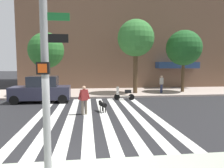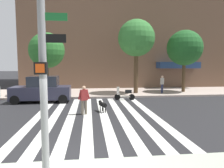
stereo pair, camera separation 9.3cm
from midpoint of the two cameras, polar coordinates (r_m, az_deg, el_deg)
name	(u,v)px [view 2 (the right image)]	position (r m, az deg, el deg)	size (l,w,h in m)	color
ground_plane	(78,116)	(11.79, -9.12, -8.56)	(160.00, 160.00, 0.00)	#232326
sidewalk_far	(83,93)	(20.35, -7.95, -2.42)	(80.00, 6.00, 0.15)	#B4A195
crosswalk_stripes	(96,115)	(11.78, -4.24, -8.50)	(6.75, 10.85, 0.01)	silver
traffic_light_pole	(42,35)	(5.19, -18.30, 12.74)	(0.74, 0.46, 5.80)	gray
parked_car_behind_first	(42,90)	(16.39, -18.57, -1.56)	(4.30, 1.91, 1.96)	#2D2D40
parked_scooter	(125,94)	(16.52, 3.64, -2.78)	(1.63, 0.59, 1.11)	black
street_tree_nearest	(47,51)	(18.90, -17.37, 8.79)	(3.05, 3.05, 5.41)	#4C3823
street_tree_middle	(136,39)	(19.62, 6.85, 12.32)	(3.40, 3.40, 6.80)	#4C3823
street_tree_further	(185,48)	(21.48, 19.47, 9.31)	(3.40, 3.40, 5.98)	#4C3823
pedestrian_dog_walker	(84,98)	(11.78, -7.49, -3.95)	(0.69, 0.35, 1.64)	#6B6051
dog_on_leash	(102,105)	(12.44, -2.45, -5.66)	(0.49, 1.03, 0.65)	black
pedestrian_bystander	(162,83)	(19.99, 13.77, 0.23)	(0.52, 0.60, 1.64)	#282D4C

